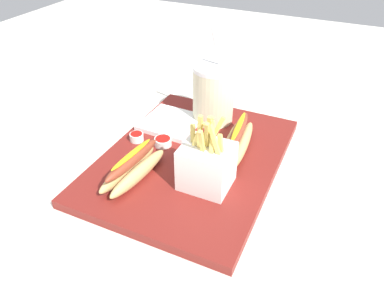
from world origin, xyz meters
TOP-DOWN VIEW (x-y plane):
  - ground_plane at (0.00, 0.00)m, footprint 2.40×2.40m
  - food_tray at (0.00, 0.00)m, footprint 0.47×0.35m
  - soda_cup at (0.16, 0.02)m, footprint 0.10×0.10m
  - fries_basket at (-0.07, -0.06)m, footprint 0.08×0.09m
  - hot_dog_1 at (-0.11, 0.07)m, footprint 0.17×0.07m
  - hot_dog_2 at (0.06, -0.08)m, footprint 0.18×0.07m
  - ketchup_cup_1 at (0.01, 0.08)m, footprint 0.04×0.04m
  - ketchup_cup_2 at (-0.00, 0.14)m, footprint 0.03×0.03m
  - napkin_stack at (0.09, 0.10)m, footprint 0.13×0.13m

SIDE VIEW (x-z plane):
  - ground_plane at x=0.00m, z-range -0.02..0.00m
  - food_tray at x=0.00m, z-range 0.00..0.02m
  - napkin_stack at x=0.09m, z-range 0.02..0.03m
  - ketchup_cup_1 at x=0.01m, z-range 0.02..0.04m
  - ketchup_cup_2 at x=0.00m, z-range 0.02..0.04m
  - hot_dog_1 at x=-0.11m, z-range 0.01..0.07m
  - hot_dog_2 at x=0.06m, z-range 0.01..0.08m
  - fries_basket at x=-0.07m, z-range -0.01..0.14m
  - soda_cup at x=0.16m, z-range -0.02..0.20m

